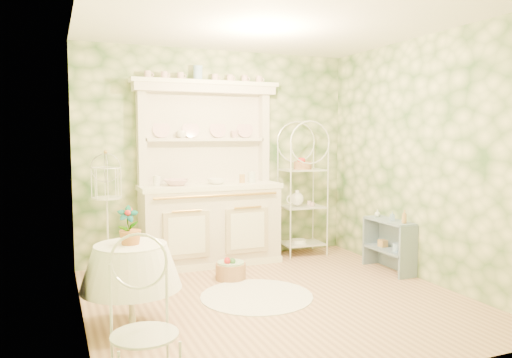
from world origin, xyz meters
name	(u,v)px	position (x,y,z in m)	size (l,w,h in m)	color
floor	(275,298)	(0.00, 0.00, 0.00)	(3.60, 3.60, 0.00)	tan
ceiling	(276,20)	(0.00, 0.00, 2.70)	(3.60, 3.60, 0.00)	white
wall_left	(79,167)	(-1.80, 0.00, 1.35)	(3.60, 3.60, 0.00)	beige
wall_right	(423,159)	(1.80, 0.00, 1.35)	(3.60, 3.60, 0.00)	beige
wall_back	(218,156)	(0.00, 1.80, 1.35)	(3.60, 3.60, 0.00)	beige
wall_front	(393,178)	(0.00, -1.80, 1.35)	(3.60, 3.60, 0.00)	beige
kitchen_dresser	(210,173)	(-0.20, 1.52, 1.15)	(1.87, 0.61, 2.29)	white
bakers_rack	(303,184)	(1.10, 1.53, 0.95)	(0.59, 0.42, 1.91)	white
side_shelf	(389,247)	(1.67, 0.40, 0.29)	(0.25, 0.68, 0.58)	#768DA1
round_table	(131,283)	(-1.43, -0.23, 0.38)	(0.70, 0.70, 0.76)	white
cafe_chair	(145,344)	(-1.54, -1.53, 0.39)	(0.36, 0.36, 0.79)	white
birdcage_stand	(107,213)	(-1.45, 1.40, 0.74)	(0.35, 0.35, 1.47)	white
floor_basket	(231,270)	(-0.19, 0.78, 0.11)	(0.34, 0.34, 0.22)	#AF7D55
lace_rug	(257,296)	(-0.15, 0.12, 0.00)	(1.14, 1.14, 0.01)	white
bowl_floral	(176,185)	(-0.63, 1.51, 1.02)	(0.31, 0.31, 0.07)	white
bowl_white	(216,184)	(-0.13, 1.48, 1.02)	(0.22, 0.22, 0.07)	white
cup_left	(182,136)	(-0.51, 1.68, 1.61)	(0.12, 0.12, 0.09)	white
cup_right	(235,136)	(0.19, 1.68, 1.61)	(0.10, 0.10, 0.10)	white
potted_geranium	(128,229)	(-1.45, -0.26, 0.85)	(0.17, 0.12, 0.33)	#3F7238
bottle_amber	(404,217)	(1.68, 0.15, 0.68)	(0.06, 0.06, 0.15)	tan
bottle_blue	(392,217)	(1.67, 0.35, 0.65)	(0.05, 0.05, 0.11)	#88B0DC
bottle_glass	(377,214)	(1.67, 0.63, 0.65)	(0.07, 0.07, 0.09)	silver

